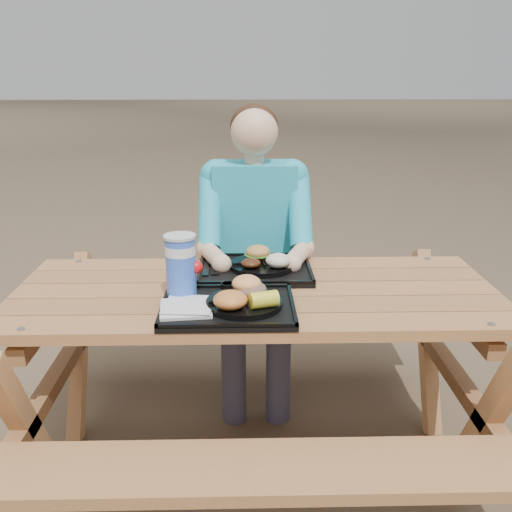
{
  "coord_description": "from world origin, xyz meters",
  "views": [
    {
      "loc": [
        -0.05,
        -1.99,
        1.53
      ],
      "look_at": [
        0.0,
        0.0,
        0.88
      ],
      "focal_mm": 40.0,
      "sensor_mm": 36.0,
      "label": 1
    }
  ],
  "objects": [
    {
      "name": "plate_far",
      "position": [
        0.03,
        0.18,
        0.78
      ],
      "size": [
        0.26,
        0.26,
        0.02
      ],
      "primitive_type": "cylinder",
      "color": "black",
      "rests_on": "tray_far"
    },
    {
      "name": "condiment_bbq",
      "position": [
        -0.1,
        -0.07,
        0.78
      ],
      "size": [
        0.05,
        0.05,
        0.03
      ],
      "primitive_type": "cylinder",
      "color": "black",
      "rests_on": "tray_near"
    },
    {
      "name": "sandwich",
      "position": [
        -0.02,
        -0.17,
        0.85
      ],
      "size": [
        0.11,
        0.11,
        0.11
      ],
      "primitive_type": null,
      "color": "#F29A55",
      "rests_on": "plate_near"
    },
    {
      "name": "burger",
      "position": [
        0.01,
        0.23,
        0.84
      ],
      "size": [
        0.1,
        0.1,
        0.09
      ],
      "primitive_type": null,
      "color": "#B87F41",
      "rests_on": "plate_far"
    },
    {
      "name": "mac_cheese",
      "position": [
        -0.09,
        -0.27,
        0.82
      ],
      "size": [
        0.11,
        0.11,
        0.06
      ],
      "primitive_type": "ellipsoid",
      "color": "orange",
      "rests_on": "plate_near"
    },
    {
      "name": "plate_near",
      "position": [
        -0.04,
        -0.21,
        0.78
      ],
      "size": [
        0.26,
        0.26,
        0.02
      ],
      "primitive_type": "cylinder",
      "color": "black",
      "rests_on": "tray_near"
    },
    {
      "name": "corn_cob",
      "position": [
        0.02,
        -0.27,
        0.82
      ],
      "size": [
        0.11,
        0.11,
        0.05
      ],
      "primitive_type": null,
      "rotation": [
        0.0,
        0.0,
        0.29
      ],
      "color": "yellow",
      "rests_on": "plate_near"
    },
    {
      "name": "tray_far",
      "position": [
        -0.0,
        0.17,
        0.76
      ],
      "size": [
        0.45,
        0.35,
        0.02
      ],
      "primitive_type": "cube",
      "color": "black",
      "rests_on": "picnic_table"
    },
    {
      "name": "diner",
      "position": [
        0.01,
        0.58,
        0.64
      ],
      "size": [
        0.48,
        0.84,
        1.28
      ],
      "primitive_type": null,
      "color": "teal",
      "rests_on": "ground"
    },
    {
      "name": "baked_beans",
      "position": [
        -0.02,
        0.13,
        0.81
      ],
      "size": [
        0.08,
        0.08,
        0.04
      ],
      "primitive_type": "ellipsoid",
      "color": "#431E0D",
      "rests_on": "plate_far"
    },
    {
      "name": "potato_salad",
      "position": [
        0.09,
        0.13,
        0.82
      ],
      "size": [
        0.1,
        0.1,
        0.05
      ],
      "primitive_type": "ellipsoid",
      "color": "beige",
      "rests_on": "plate_far"
    },
    {
      "name": "tray_near",
      "position": [
        -0.1,
        -0.2,
        0.76
      ],
      "size": [
        0.45,
        0.35,
        0.02
      ],
      "primitive_type": "cube",
      "color": "black",
      "rests_on": "picnic_table"
    },
    {
      "name": "picnic_table",
      "position": [
        0.0,
        0.0,
        0.38
      ],
      "size": [
        1.8,
        1.49,
        0.75
      ],
      "primitive_type": null,
      "color": "#999999",
      "rests_on": "ground"
    },
    {
      "name": "cutlery_far",
      "position": [
        -0.17,
        0.18,
        0.77
      ],
      "size": [
        0.06,
        0.18,
        0.01
      ],
      "primitive_type": "cube",
      "rotation": [
        0.0,
        0.0,
        0.15
      ],
      "color": "black",
      "rests_on": "tray_far"
    },
    {
      "name": "soda_cup",
      "position": [
        -0.26,
        -0.11,
        0.88
      ],
      "size": [
        0.11,
        0.11,
        0.21
      ],
      "primitive_type": "cylinder",
      "color": "blue",
      "rests_on": "tray_near"
    },
    {
      "name": "condiment_mustard",
      "position": [
        -0.04,
        -0.08,
        0.78
      ],
      "size": [
        0.04,
        0.04,
        0.03
      ],
      "primitive_type": "cylinder",
      "color": "yellow",
      "rests_on": "tray_near"
    },
    {
      "name": "napkin_stack",
      "position": [
        -0.24,
        -0.24,
        0.78
      ],
      "size": [
        0.19,
        0.19,
        0.02
      ],
      "primitive_type": "cube",
      "rotation": [
        0.0,
        0.0,
        0.11
      ],
      "color": "silver",
      "rests_on": "tray_near"
    },
    {
      "name": "ground",
      "position": [
        0.0,
        0.0,
        0.0
      ],
      "size": [
        60.0,
        60.0,
        0.0
      ],
      "primitive_type": "plane",
      "color": "#999999",
      "rests_on": "ground"
    }
  ]
}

